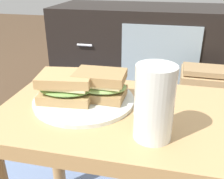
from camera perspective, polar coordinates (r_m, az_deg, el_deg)
side_table at (r=0.65m, az=1.34°, el=-11.42°), size 0.56×0.36×0.46m
tv_cabinet at (r=1.54m, az=6.27°, el=7.17°), size 0.96×0.46×0.58m
area_rug at (r=1.21m, az=-5.60°, el=-13.78°), size 1.12×0.66×0.01m
plate at (r=0.64m, az=-6.20°, el=-2.28°), size 0.25×0.25×0.01m
sandwich_front at (r=0.62m, az=-10.09°, el=0.63°), size 0.14×0.11×0.07m
sandwich_back at (r=0.62m, az=-2.62°, el=1.05°), size 0.13×0.09×0.07m
beer_glass at (r=0.48m, az=9.29°, el=-3.34°), size 0.07×0.07×0.15m
paper_bag at (r=1.20m, az=18.92°, el=-4.43°), size 0.20×0.18×0.40m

